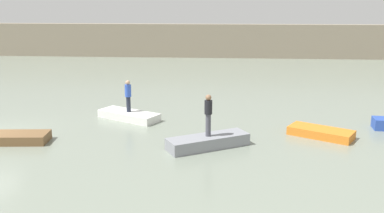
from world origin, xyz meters
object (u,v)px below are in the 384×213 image
object	(u,v)px
person_dark_shirt	(208,113)
person_blue_shirt	(128,94)
rowboat_white	(129,115)
rowboat_orange	(321,133)
rowboat_brown	(11,138)
rowboat_grey	(208,142)

from	to	relation	value
person_dark_shirt	person_blue_shirt	bearing A→B (deg)	136.45
rowboat_white	rowboat_orange	distance (m)	9.53
rowboat_white	rowboat_orange	size ratio (longest dim) A/B	1.19
rowboat_brown	person_blue_shirt	xyz separation A→B (m)	(4.27, 4.03, 1.11)
rowboat_orange	person_dark_shirt	size ratio (longest dim) A/B	1.58
rowboat_brown	person_dark_shirt	world-z (taller)	person_dark_shirt
rowboat_white	person_blue_shirt	distance (m)	1.11
rowboat_orange	person_blue_shirt	world-z (taller)	person_blue_shirt
person_dark_shirt	person_blue_shirt	distance (m)	5.88
rowboat_white	person_dark_shirt	world-z (taller)	person_dark_shirt
rowboat_brown	person_dark_shirt	bearing A→B (deg)	-5.27
rowboat_brown	rowboat_grey	size ratio (longest dim) A/B	0.91
rowboat_white	rowboat_grey	xyz separation A→B (m)	(4.26, -4.05, 0.05)
rowboat_white	person_blue_shirt	world-z (taller)	person_blue_shirt
rowboat_brown	person_dark_shirt	size ratio (longest dim) A/B	1.80
rowboat_brown	rowboat_grey	world-z (taller)	rowboat_grey
person_dark_shirt	rowboat_grey	bearing A→B (deg)	0.00
rowboat_grey	person_blue_shirt	xyz separation A→B (m)	(-4.26, 4.05, 1.06)
rowboat_grey	rowboat_brown	bearing A→B (deg)	149.79
rowboat_grey	rowboat_orange	world-z (taller)	rowboat_grey
person_blue_shirt	rowboat_white	bearing A→B (deg)	0.00
rowboat_orange	person_blue_shirt	size ratio (longest dim) A/B	1.69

